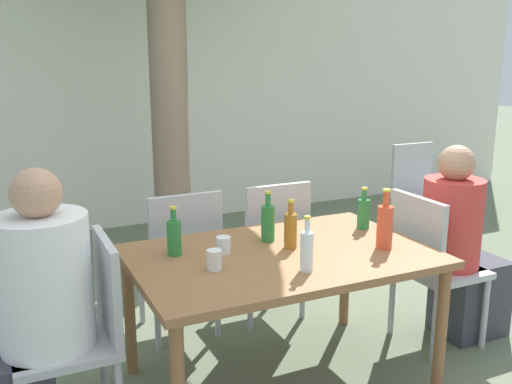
{
  "coord_description": "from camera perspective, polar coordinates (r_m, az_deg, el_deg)",
  "views": [
    {
      "loc": [
        -1.28,
        -2.42,
        1.7
      ],
      "look_at": [
        0.0,
        0.3,
        0.98
      ],
      "focal_mm": 40.0,
      "sensor_mm": 36.0,
      "label": 1
    }
  ],
  "objects": [
    {
      "name": "soda_bottle_4",
      "position": [
        3.0,
        12.76,
        -3.29
      ],
      "size": [
        0.08,
        0.08,
        0.31
      ],
      "color": "#DB4C2D",
      "rests_on": "dining_table_front"
    },
    {
      "name": "drinking_glass_1",
      "position": [
        2.67,
        -4.2,
        -6.77
      ],
      "size": [
        0.07,
        0.07,
        0.09
      ],
      "color": "silver",
      "rests_on": "dining_table_front"
    },
    {
      "name": "patio_chair_0",
      "position": [
        2.7,
        -16.84,
        -12.75
      ],
      "size": [
        0.44,
        0.44,
        0.93
      ],
      "rotation": [
        0.0,
        0.0,
        -1.57
      ],
      "color": "#B2B2B7",
      "rests_on": "ground_plane"
    },
    {
      "name": "drinking_glass_0",
      "position": [
        2.88,
        -3.28,
        -5.31
      ],
      "size": [
        0.07,
        0.07,
        0.09
      ],
      "color": "white",
      "rests_on": "dining_table_front"
    },
    {
      "name": "cafe_building_wall",
      "position": [
        5.83,
        -12.67,
        10.21
      ],
      "size": [
        10.0,
        0.08,
        2.8
      ],
      "color": "white",
      "rests_on": "ground_plane"
    },
    {
      "name": "green_bottle_2",
      "position": [
        2.86,
        -8.19,
        -4.42
      ],
      "size": [
        0.07,
        0.07,
        0.25
      ],
      "color": "#287A38",
      "rests_on": "dining_table_front"
    },
    {
      "name": "patio_chair_1",
      "position": [
        3.51,
        16.98,
        -6.56
      ],
      "size": [
        0.44,
        0.44,
        0.93
      ],
      "rotation": [
        0.0,
        0.0,
        1.57
      ],
      "color": "#B2B2B7",
      "rests_on": "ground_plane"
    },
    {
      "name": "patio_chair_3",
      "position": [
        3.7,
        1.43,
        -4.89
      ],
      "size": [
        0.44,
        0.44,
        0.93
      ],
      "rotation": [
        0.0,
        0.0,
        3.14
      ],
      "color": "#B2B2B7",
      "rests_on": "ground_plane"
    },
    {
      "name": "green_bottle_1",
      "position": [
        3.33,
        10.7,
        -2.04
      ],
      "size": [
        0.07,
        0.07,
        0.24
      ],
      "color": "#287A38",
      "rests_on": "dining_table_front"
    },
    {
      "name": "water_bottle_5",
      "position": [
        2.64,
        5.1,
        -5.8
      ],
      "size": [
        0.06,
        0.06,
        0.26
      ],
      "color": "silver",
      "rests_on": "dining_table_front"
    },
    {
      "name": "patio_chair_2",
      "position": [
        3.49,
        -7.48,
        -6.17
      ],
      "size": [
        0.44,
        0.44,
        0.93
      ],
      "rotation": [
        0.0,
        0.0,
        3.14
      ],
      "color": "#B2B2B7",
      "rests_on": "ground_plane"
    },
    {
      "name": "patio_chair_4",
      "position": [
        5.34,
        16.0,
        0.33
      ],
      "size": [
        0.44,
        0.44,
        0.93
      ],
      "color": "#B2B2B7",
      "rests_on": "ground_plane"
    },
    {
      "name": "dining_table_front",
      "position": [
        2.93,
        2.52,
        -7.4
      ],
      "size": [
        1.5,
        0.98,
        0.73
      ],
      "color": "brown",
      "rests_on": "ground_plane"
    },
    {
      "name": "green_bottle_3",
      "position": [
        3.05,
        1.2,
        -3.0
      ],
      "size": [
        0.07,
        0.07,
        0.27
      ],
      "color": "#287A38",
      "rests_on": "dining_table_front"
    },
    {
      "name": "person_seated_1",
      "position": [
        3.67,
        19.76,
        -5.79
      ],
      "size": [
        0.57,
        0.35,
        1.21
      ],
      "rotation": [
        0.0,
        0.0,
        1.57
      ],
      "color": "#383842",
      "rests_on": "ground_plane"
    },
    {
      "name": "person_seated_0",
      "position": [
        2.67,
        -21.85,
        -12.46
      ],
      "size": [
        0.6,
        0.4,
        1.26
      ],
      "rotation": [
        0.0,
        0.0,
        -1.57
      ],
      "color": "#383842",
      "rests_on": "ground_plane"
    },
    {
      "name": "amber_bottle_0",
      "position": [
        2.94,
        3.47,
        -3.75
      ],
      "size": [
        0.07,
        0.07,
        0.26
      ],
      "color": "#9E661E",
      "rests_on": "dining_table_front"
    },
    {
      "name": "ground_plane",
      "position": [
        3.22,
        2.39,
        -18.4
      ],
      "size": [
        30.0,
        30.0,
        0.0
      ],
      "primitive_type": "plane",
      "color": "#667056"
    }
  ]
}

